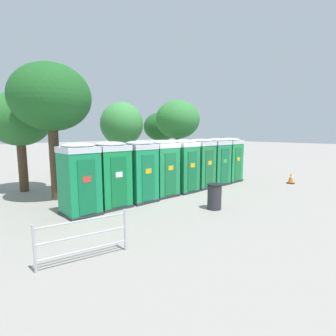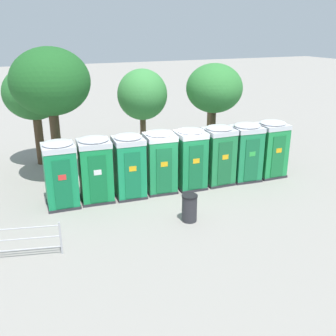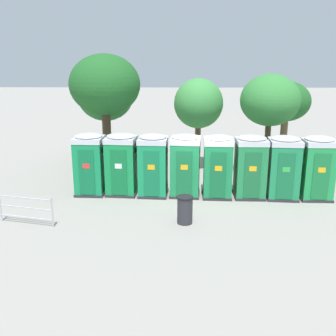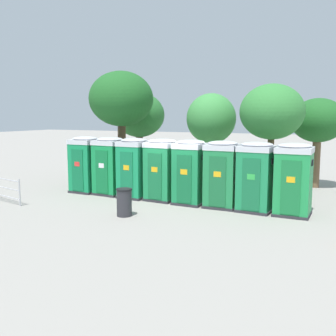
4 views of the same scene
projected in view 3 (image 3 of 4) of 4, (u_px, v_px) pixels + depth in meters
ground_plane at (201, 194)px, 16.34m from camera, size 120.00×120.00×0.00m
portapotty_0 at (90, 164)px, 16.15m from camera, size 1.23×1.24×2.54m
portapotty_1 at (122, 164)px, 16.13m from camera, size 1.33×1.30×2.54m
portapotty_2 at (153, 165)px, 15.98m from camera, size 1.25×1.27×2.54m
portapotty_3 at (185, 165)px, 15.96m from camera, size 1.31×1.30×2.54m
portapotty_4 at (218, 166)px, 15.80m from camera, size 1.22×1.25×2.54m
portapotty_5 at (250, 166)px, 15.76m from camera, size 1.23×1.21×2.54m
portapotty_6 at (283, 167)px, 15.65m from camera, size 1.32×1.29×2.54m
portapotty_7 at (317, 168)px, 15.59m from camera, size 1.25×1.22×2.54m
street_tree_0 at (106, 98)px, 20.74m from camera, size 2.89×2.89×4.77m
street_tree_1 at (198, 104)px, 19.26m from camera, size 2.41×2.41×4.54m
street_tree_2 at (270, 101)px, 17.78m from camera, size 2.70×2.70×4.80m
street_tree_3 at (286, 102)px, 20.88m from camera, size 2.55×2.55×4.30m
street_tree_4 at (105, 86)px, 17.93m from camera, size 3.24×3.24×5.68m
trash_can at (185, 210)px, 13.40m from camera, size 0.56×0.56×0.97m
event_barrier at (26, 208)px, 13.30m from camera, size 2.00×0.53×1.05m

